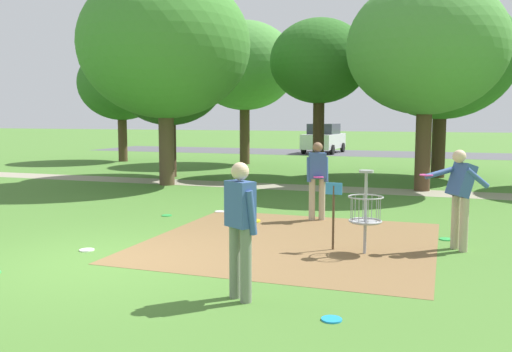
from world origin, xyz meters
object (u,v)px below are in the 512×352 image
at_px(parked_car_leftmost, 324,138).
at_px(frisbee_near_basket, 332,319).
at_px(frisbee_mid_grass, 446,239).
at_px(tree_near_left, 165,46).
at_px(player_waiting_left, 240,223).
at_px(tree_mid_center, 442,57).
at_px(tree_mid_right, 169,78).
at_px(tree_far_left, 426,48).
at_px(frisbee_far_right, 167,215).
at_px(tree_mid_left, 319,62).
at_px(player_throwing, 317,176).
at_px(player_foreground_watching, 460,193).
at_px(tree_near_right, 245,66).
at_px(tree_far_right, 121,84).
at_px(frisbee_scattered_a, 220,212).
at_px(disc_golf_basket, 362,208).
at_px(frisbee_by_tee, 87,250).

bearing_deg(parked_car_leftmost, frisbee_near_basket, -77.63).
bearing_deg(frisbee_mid_grass, tree_near_left, 147.53).
bearing_deg(player_waiting_left, tree_mid_center, 82.30).
height_order(tree_mid_right, tree_far_left, tree_far_left).
distance_m(player_waiting_left, frisbee_far_right, 6.12).
bearing_deg(tree_mid_left, player_throwing, -77.39).
height_order(frisbee_near_basket, tree_far_left, tree_far_left).
height_order(player_foreground_watching, tree_near_right, tree_near_right).
xyz_separation_m(player_waiting_left, frisbee_far_right, (-3.65, 4.83, -0.96)).
bearing_deg(player_throwing, parked_car_leftmost, 101.81).
bearing_deg(tree_far_left, parked_car_leftmost, 111.98).
distance_m(player_foreground_watching, tree_mid_right, 13.57).
distance_m(tree_near_right, tree_far_right, 6.51).
xyz_separation_m(player_foreground_watching, frisbee_scattered_a, (-5.29, 2.13, -0.98)).
bearing_deg(tree_far_left, player_foreground_watching, -83.28).
relative_size(disc_golf_basket, tree_near_left, 0.20).
xyz_separation_m(frisbee_by_tee, tree_far_left, (5.03, 9.79, 4.31)).
height_order(frisbee_far_right, tree_near_left, tree_near_left).
relative_size(frisbee_far_right, tree_far_left, 0.04).
distance_m(player_waiting_left, tree_far_left, 11.87).
height_order(disc_golf_basket, tree_mid_center, tree_mid_center).
xyz_separation_m(tree_near_left, tree_far_right, (-6.81, 7.91, -0.65)).
relative_size(player_waiting_left, frisbee_by_tee, 6.90).
distance_m(tree_near_left, tree_far_left, 8.21).
xyz_separation_m(tree_far_left, tree_far_right, (-14.91, 6.62, -0.41)).
distance_m(frisbee_far_right, tree_mid_left, 10.57).
height_order(frisbee_by_tee, tree_far_left, tree_far_left).
distance_m(player_foreground_watching, tree_mid_left, 12.31).
distance_m(disc_golf_basket, tree_mid_center, 13.10).
distance_m(frisbee_mid_grass, tree_mid_right, 13.18).
bearing_deg(frisbee_near_basket, tree_near_right, 113.13).
bearing_deg(tree_far_left, frisbee_mid_grass, -84.04).
bearing_deg(tree_far_right, tree_mid_left, -17.72).
relative_size(player_throwing, frisbee_scattered_a, 6.88).
relative_size(tree_near_right, tree_far_right, 1.17).
xyz_separation_m(disc_golf_basket, tree_mid_left, (-3.35, 11.55, 3.56)).
bearing_deg(frisbee_scattered_a, tree_far_right, 130.85).
bearing_deg(player_foreground_watching, tree_mid_center, 92.48).
height_order(frisbee_mid_grass, tree_mid_center, tree_mid_center).
distance_m(player_waiting_left, tree_mid_center, 15.88).
relative_size(frisbee_by_tee, frisbee_far_right, 1.07).
bearing_deg(tree_mid_center, tree_near_left, -147.62).
xyz_separation_m(player_throwing, tree_mid_right, (-7.21, 6.77, 2.74)).
bearing_deg(frisbee_mid_grass, tree_mid_left, 115.04).
height_order(player_throwing, tree_mid_right, tree_mid_right).
height_order(frisbee_far_right, tree_mid_center, tree_mid_center).
xyz_separation_m(disc_golf_basket, frisbee_mid_grass, (1.34, 1.52, -0.74)).
bearing_deg(frisbee_far_right, tree_far_left, 50.39).
bearing_deg(parked_car_leftmost, frisbee_by_tee, -86.55).
relative_size(frisbee_mid_grass, tree_near_left, 0.04).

